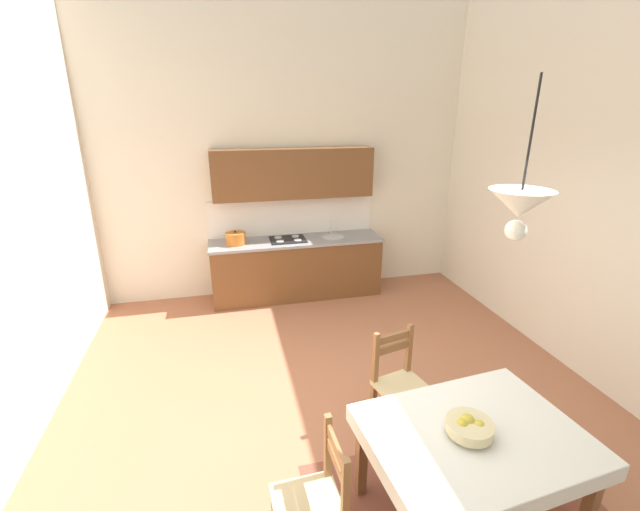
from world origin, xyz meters
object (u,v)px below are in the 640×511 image
kitchen_cabinetry (295,241)px  dining_chair_kitchen_side (400,385)px  dining_chair_tv_side (314,503)px  pendant_lamp (520,206)px  fruit_bowl (469,427)px  dining_table (473,447)px

kitchen_cabinetry → dining_chair_kitchen_side: 3.07m
kitchen_cabinetry → dining_chair_tv_side: (-0.61, -3.98, -0.41)m
dining_chair_kitchen_side → pendant_lamp: 2.10m
kitchen_cabinetry → pendant_lamp: pendant_lamp is taller
dining_chair_kitchen_side → pendant_lamp: size_ratio=1.16×
dining_chair_tv_side → fruit_bowl: bearing=0.4°
dining_chair_tv_side → pendant_lamp: 2.12m
kitchen_cabinetry → dining_chair_kitchen_side: bearing=-82.7°
dining_chair_kitchen_side → kitchen_cabinetry: bearing=97.3°
dining_chair_tv_side → dining_chair_kitchen_side: bearing=44.0°
dining_chair_kitchen_side → fruit_bowl: size_ratio=3.10×
dining_table → dining_chair_kitchen_side: 0.97m
dining_table → kitchen_cabinetry: bearing=96.8°
dining_chair_tv_side → fruit_bowl: 1.09m
dining_chair_kitchen_side → fruit_bowl: (0.03, -0.95, 0.37)m
kitchen_cabinetry → pendant_lamp: 4.32m
pendant_lamp → kitchen_cabinetry: bearing=96.4°
kitchen_cabinetry → dining_table: size_ratio=1.71×
dining_chair_tv_side → fruit_bowl: dining_chair_tv_side is taller
dining_table → dining_chair_tv_side: dining_chair_tv_side is taller
dining_chair_tv_side → pendant_lamp: (1.06, -0.08, 1.83)m
dining_table → dining_chair_tv_side: (-1.08, -0.01, -0.19)m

